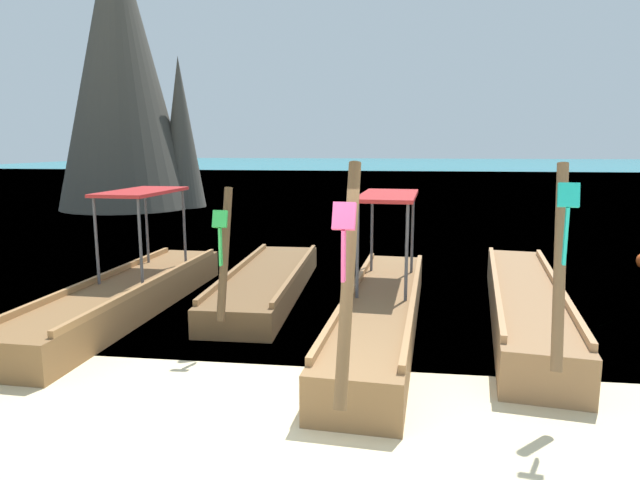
% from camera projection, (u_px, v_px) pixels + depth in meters
% --- Properties ---
extents(ground, '(120.00, 120.00, 0.00)m').
position_uv_depth(ground, '(260.00, 465.00, 5.05)').
color(ground, beige).
extents(sea_water, '(120.00, 120.00, 0.00)m').
position_uv_depth(sea_water, '(382.00, 170.00, 65.94)').
color(sea_water, '#147A89').
rests_on(sea_water, ground).
extents(longtail_boat_red_ribbon, '(1.41, 6.56, 2.73)m').
position_uv_depth(longtail_boat_red_ribbon, '(126.00, 294.00, 9.59)').
color(longtail_boat_red_ribbon, brown).
rests_on(longtail_boat_red_ribbon, ground).
extents(longtail_boat_green_ribbon, '(1.33, 5.83, 2.32)m').
position_uv_depth(longtail_boat_green_ribbon, '(267.00, 283.00, 10.76)').
color(longtail_boat_green_ribbon, brown).
rests_on(longtail_boat_green_ribbon, ground).
extents(longtail_boat_pink_ribbon, '(1.57, 7.09, 2.76)m').
position_uv_depth(longtail_boat_pink_ribbon, '(382.00, 310.00, 8.60)').
color(longtail_boat_pink_ribbon, brown).
rests_on(longtail_boat_pink_ribbon, ground).
extents(longtail_boat_turquoise_ribbon, '(1.96, 6.87, 2.73)m').
position_uv_depth(longtail_boat_turquoise_ribbon, '(525.00, 303.00, 9.10)').
color(longtail_boat_turquoise_ribbon, olive).
rests_on(longtail_boat_turquoise_ribbon, ground).
extents(karst_rock, '(6.61, 6.07, 13.06)m').
position_uv_depth(karst_rock, '(124.00, 69.00, 25.03)').
color(karst_rock, '#47443D').
rests_on(karst_rock, ground).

